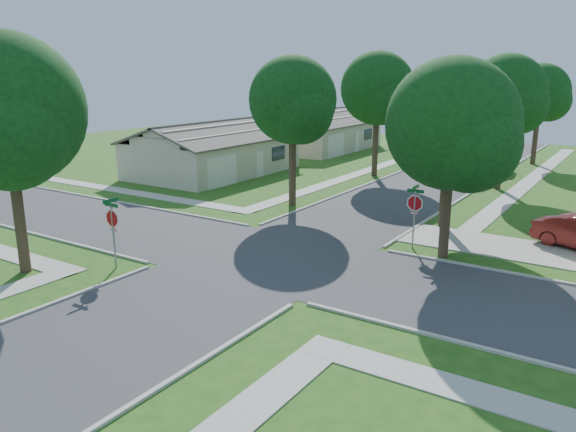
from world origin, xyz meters
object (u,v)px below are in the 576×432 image
Objects in this scene: tree_w_near at (293,104)px; car_curb_east at (496,165)px; stop_sign_sw at (112,221)px; house_nw_near at (214,155)px; tree_e_far at (541,95)px; stop_sign_ne at (415,206)px; tree_e_mid at (507,98)px; tree_sw_corner at (8,118)px; house_nw_far at (320,135)px; tree_ne_corner at (453,130)px; tree_w_mid at (378,92)px; tree_e_near at (451,119)px; tree_w_far at (434,98)px; car_curb_west at (442,151)px.

car_curb_east is (7.84, 17.94, -5.35)m from tree_w_near.
house_nw_near is at bearing 119.83° from stop_sign_sw.
tree_e_far is at bearing 76.27° from stop_sign_sw.
tree_w_near reaches higher than stop_sign_ne.
tree_sw_corner is at bearing -113.53° from tree_e_mid.
tree_e_mid is at bearing 89.80° from stop_sign_ne.
tree_sw_corner is 0.70× the size of house_nw_far.
house_nw_near is (-20.75, -19.01, -4.46)m from tree_e_far.
tree_e_far is at bearing 69.40° from tree_w_near.
tree_w_near reaches higher than tree_ne_corner.
tree_w_mid reaches higher than tree_sw_corner.
tree_e_near is 9.41m from tree_w_near.
tree_sw_corner is at bearing -127.30° from tree_e_near.
stop_sign_sw is 0.37× the size of tree_w_far.
car_curb_east is (-1.56, 5.94, -5.49)m from tree_e_mid.
tree_e_near reaches higher than stop_sign_ne.
tree_w_mid is 2.03× the size of car_curb_west.
tree_e_near is 26.71m from tree_w_far.
house_nw_far is at bearing 135.93° from tree_w_mid.
tree_w_far reaches higher than house_nw_far.
car_curb_east is at bearing 66.38° from tree_w_near.
tree_e_near is at bearing -69.39° from tree_w_far.
tree_w_near is at bearing -27.83° from house_nw_near.
tree_w_near is at bearing 89.77° from stop_sign_sw.
tree_e_mid is at bearing 16.15° from house_nw_near.
tree_sw_corner reaches higher than stop_sign_sw.
tree_e_near reaches higher than tree_w_far.
tree_e_far reaches higher than tree_w_far.
tree_sw_corner is at bearing -68.74° from house_nw_near.
tree_e_far is (0.05, 29.31, 3.95)m from stop_sign_ne.
tree_e_mid is at bearing -54.10° from tree_w_far.
stop_sign_ne is (9.40, 9.40, 0.00)m from stop_sign_sw.
tree_sw_corner is at bearing -140.03° from stop_sign_sw.
tree_w_far is (-0.01, 25.00, -0.61)m from tree_w_near.
house_nw_far is (-11.29, 36.70, -0.51)m from stop_sign_sw.
tree_e_far reaches higher than car_curb_east.
stop_sign_ne is 34.26m from house_nw_far.
tree_ne_corner is (11.01, -29.80, 0.09)m from tree_w_far.
tree_w_far is 0.84× the size of tree_sw_corner.
tree_e_far is 21.31m from house_nw_far.
car_curb_east is at bearing 136.91° from car_curb_west.
car_curb_east is (19.19, 11.95, -0.75)m from house_nw_near.
house_nw_near reaches higher than stop_sign_sw.
tree_e_mid reaches higher than tree_ne_corner.
tree_w_near is 12.01m from tree_w_mid.
car_curb_east is at bearing 94.94° from tree_e_near.
tree_e_far is at bearing 93.09° from tree_ne_corner.
house_nw_far is at bearing 90.00° from house_nw_near.
car_curb_west is (4.24, 39.94, -5.58)m from tree_sw_corner.
tree_w_far is 22.49m from house_nw_near.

